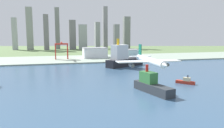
# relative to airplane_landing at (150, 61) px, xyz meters

# --- Properties ---
(ground_plane) EXTENTS (2400.00, 2400.00, 0.00)m
(ground_plane) POSITION_rel_airplane_landing_xyz_m (4.69, 172.80, -40.53)
(ground_plane) COLOR #5F7949
(water_bay) EXTENTS (840.00, 360.00, 0.15)m
(water_bay) POSITION_rel_airplane_landing_xyz_m (4.69, 112.80, -40.46)
(water_bay) COLOR #385675
(water_bay) RESTS_ON ground
(industrial_pier) EXTENTS (840.00, 140.00, 2.50)m
(industrial_pier) POSITION_rel_airplane_landing_xyz_m (4.69, 362.80, -39.28)
(industrial_pier) COLOR #95A694
(industrial_pier) RESTS_ON ground
(airplane_landing) EXTENTS (38.26, 41.91, 12.23)m
(airplane_landing) POSITION_rel_airplane_landing_xyz_m (0.00, 0.00, 0.00)
(airplane_landing) COLOR white
(cargo_ship) EXTENTS (74.39, 53.80, 47.36)m
(cargo_ship) POSITION_rel_airplane_landing_xyz_m (58.48, 243.15, -27.02)
(cargo_ship) COLOR black
(cargo_ship) RESTS_ON water_bay
(container_barge) EXTENTS (22.98, 49.17, 25.83)m
(container_barge) POSITION_rel_airplane_landing_xyz_m (35.32, 74.04, -33.40)
(container_barge) COLOR #2D3338
(container_barge) RESTS_ON water_bay
(tugboat_small) EXTENTS (17.69, 18.70, 9.98)m
(tugboat_small) POSITION_rel_airplane_landing_xyz_m (87.50, 98.34, -37.69)
(tugboat_small) COLOR #B22D1E
(tugboat_small) RESTS_ON water_bay
(port_crane_red) EXTENTS (27.09, 39.81, 35.94)m
(port_crane_red) POSITION_rel_airplane_landing_xyz_m (-40.61, 357.08, -11.79)
(port_crane_red) COLOR #B72D23
(port_crane_red) RESTS_ON industrial_pier
(warehouse_main) EXTENTS (52.22, 38.99, 22.07)m
(warehouse_main) POSITION_rel_airplane_landing_xyz_m (32.08, 373.76, -26.97)
(warehouse_main) COLOR silver
(warehouse_main) RESTS_ON industrial_pier
(warehouse_annex) EXTENTS (38.93, 33.32, 15.86)m
(warehouse_annex) POSITION_rel_airplane_landing_xyz_m (120.68, 389.00, -30.08)
(warehouse_annex) COLOR #99BCD1
(warehouse_annex) RESTS_ON industrial_pier
(distant_skyline) EXTENTS (410.56, 64.36, 155.04)m
(distant_skyline) POSITION_rel_airplane_landing_xyz_m (19.37, 686.76, 18.05)
(distant_skyline) COLOR #A0A4A9
(distant_skyline) RESTS_ON ground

